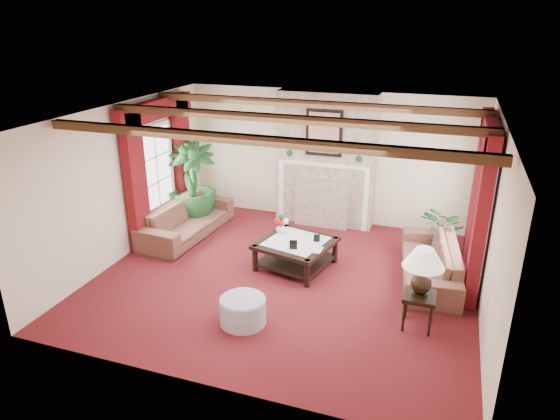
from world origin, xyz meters
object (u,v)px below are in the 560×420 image
at_px(sofa_left, 187,214).
at_px(ottoman, 243,311).
at_px(potted_palm, 193,201).
at_px(coffee_table, 296,254).
at_px(side_table, 418,311).
at_px(sofa_right, 430,255).

relative_size(sofa_left, ottoman, 3.55).
height_order(potted_palm, coffee_table, potted_palm).
height_order(potted_palm, side_table, potted_palm).
relative_size(sofa_left, coffee_table, 2.00).
distance_m(sofa_left, coffee_table, 2.50).
bearing_deg(side_table, potted_palm, 153.70).
relative_size(sofa_left, side_table, 4.51).
bearing_deg(ottoman, side_table, 16.78).
bearing_deg(coffee_table, ottoman, -82.85).
height_order(coffee_table, side_table, side_table).
bearing_deg(coffee_table, side_table, -15.68).
height_order(side_table, ottoman, side_table).
xyz_separation_m(coffee_table, side_table, (2.13, -1.17, 0.02)).
bearing_deg(coffee_table, potted_palm, 168.76).
distance_m(potted_palm, side_table, 5.26).
height_order(coffee_table, ottoman, coffee_table).
bearing_deg(sofa_right, potted_palm, -106.85).
bearing_deg(sofa_left, ottoman, -134.00).
bearing_deg(ottoman, sofa_left, 132.26).
distance_m(sofa_left, side_table, 4.88).
bearing_deg(sofa_right, ottoman, -54.34).
bearing_deg(side_table, sofa_left, 158.94).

